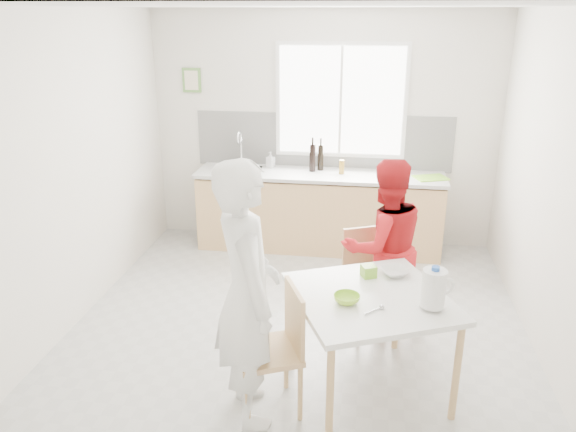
# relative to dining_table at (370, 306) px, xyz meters

# --- Properties ---
(ground) EXTENTS (4.50, 4.50, 0.00)m
(ground) POSITION_rel_dining_table_xyz_m (-0.61, 0.68, -0.71)
(ground) COLOR #B7B7B2
(ground) RESTS_ON ground
(room_shell) EXTENTS (4.50, 4.50, 4.50)m
(room_shell) POSITION_rel_dining_table_xyz_m (-0.61, 0.68, 0.94)
(room_shell) COLOR silver
(room_shell) RESTS_ON ground
(window) EXTENTS (1.50, 0.06, 1.30)m
(window) POSITION_rel_dining_table_xyz_m (-0.41, 2.91, 0.99)
(window) COLOR white
(window) RESTS_ON room_shell
(backsplash) EXTENTS (3.00, 0.02, 0.65)m
(backsplash) POSITION_rel_dining_table_xyz_m (-0.61, 2.92, 0.52)
(backsplash) COLOR white
(backsplash) RESTS_ON room_shell
(picture_frame) EXTENTS (0.22, 0.03, 0.28)m
(picture_frame) POSITION_rel_dining_table_xyz_m (-2.16, 2.91, 1.19)
(picture_frame) COLOR #5D9343
(picture_frame) RESTS_ON room_shell
(kitchen_counter) EXTENTS (2.84, 0.64, 1.37)m
(kitchen_counter) POSITION_rel_dining_table_xyz_m (-0.62, 2.63, -0.29)
(kitchen_counter) COLOR tan
(kitchen_counter) RESTS_ON ground
(dining_table) EXTENTS (1.36, 1.36, 0.79)m
(dining_table) POSITION_rel_dining_table_xyz_m (0.00, 0.00, 0.00)
(dining_table) COLOR white
(dining_table) RESTS_ON ground
(chair_left) EXTENTS (0.56, 0.56, 0.92)m
(chair_left) POSITION_rel_dining_table_xyz_m (-0.62, -0.28, -0.20)
(chair_left) COLOR tan
(chair_left) RESTS_ON ground
(chair_far) EXTENTS (0.56, 0.56, 0.92)m
(chair_far) POSITION_rel_dining_table_xyz_m (-0.01, 0.89, -0.21)
(chair_far) COLOR tan
(chair_far) RESTS_ON ground
(person_white) EXTENTS (0.68, 0.79, 1.84)m
(person_white) POSITION_rel_dining_table_xyz_m (-0.80, -0.36, 0.21)
(person_white) COLOR white
(person_white) RESTS_ON ground
(person_red) EXTENTS (0.93, 0.84, 1.55)m
(person_red) POSITION_rel_dining_table_xyz_m (0.10, 0.91, 0.06)
(person_red) COLOR red
(person_red) RESTS_ON ground
(bowl_green) EXTENTS (0.24, 0.24, 0.06)m
(bowl_green) POSITION_rel_dining_table_xyz_m (-0.16, -0.13, 0.11)
(bowl_green) COLOR #9BD831
(bowl_green) RESTS_ON dining_table
(bowl_white) EXTENTS (0.27, 0.27, 0.05)m
(bowl_white) POSITION_rel_dining_table_xyz_m (0.17, 0.35, 0.11)
(bowl_white) COLOR silver
(bowl_white) RESTS_ON dining_table
(milk_jug) EXTENTS (0.22, 0.16, 0.29)m
(milk_jug) POSITION_rel_dining_table_xyz_m (0.41, -0.13, 0.24)
(milk_jug) COLOR white
(milk_jug) RESTS_ON dining_table
(green_box) EXTENTS (0.13, 0.13, 0.09)m
(green_box) POSITION_rel_dining_table_xyz_m (-0.02, 0.30, 0.13)
(green_box) COLOR #7BC02C
(green_box) RESTS_ON dining_table
(spoon) EXTENTS (0.12, 0.12, 0.01)m
(spoon) POSITION_rel_dining_table_xyz_m (0.02, -0.23, 0.09)
(spoon) COLOR #A5A5AA
(spoon) RESTS_ON dining_table
(cutting_board) EXTENTS (0.42, 0.36, 0.01)m
(cutting_board) POSITION_rel_dining_table_xyz_m (0.62, 2.60, 0.22)
(cutting_board) COLOR #87D330
(cutting_board) RESTS_ON kitchen_counter
(wine_bottle_a) EXTENTS (0.07, 0.07, 0.32)m
(wine_bottle_a) POSITION_rel_dining_table_xyz_m (-0.71, 2.69, 0.37)
(wine_bottle_a) COLOR black
(wine_bottle_a) RESTS_ON kitchen_counter
(wine_bottle_b) EXTENTS (0.07, 0.07, 0.30)m
(wine_bottle_b) POSITION_rel_dining_table_xyz_m (-0.62, 2.76, 0.36)
(wine_bottle_b) COLOR black
(wine_bottle_b) RESTS_ON kitchen_counter
(jar_amber) EXTENTS (0.06, 0.06, 0.16)m
(jar_amber) POSITION_rel_dining_table_xyz_m (-0.37, 2.63, 0.29)
(jar_amber) COLOR olive
(jar_amber) RESTS_ON kitchen_counter
(soap_bottle) EXTENTS (0.11, 0.11, 0.18)m
(soap_bottle) POSITION_rel_dining_table_xyz_m (-1.22, 2.81, 0.30)
(soap_bottle) COLOR #999999
(soap_bottle) RESTS_ON kitchen_counter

